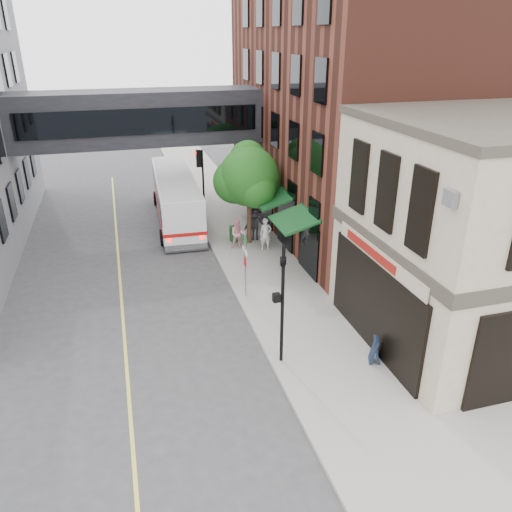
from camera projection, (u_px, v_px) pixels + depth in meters
ground at (289, 401)px, 16.22m from camera, size 120.00×120.00×0.00m
sidewalk_main at (242, 238)px, 28.98m from camera, size 4.00×60.00×0.15m
corner_building at (502, 232)px, 18.49m from camera, size 10.19×8.12×8.45m
brick_building at (369, 107)px, 29.01m from camera, size 13.76×18.00×14.00m
skyway_bridge at (139, 118)px, 28.61m from camera, size 14.00×3.18×3.00m
traffic_signal_near at (282, 291)px, 16.85m from camera, size 0.44×0.22×4.60m
traffic_signal_far at (200, 172)px, 29.84m from camera, size 0.53×0.28×4.50m
street_sign_pole at (245, 260)px, 21.67m from camera, size 0.08×0.75×3.00m
street_tree at (248, 176)px, 26.77m from camera, size 3.80×3.20×5.60m
lane_marking at (120, 284)px, 23.75m from camera, size 0.12×40.00×0.01m
bus at (176, 196)px, 31.19m from camera, size 2.98×10.82×2.88m
pedestrian_a at (266, 234)px, 26.89m from camera, size 0.69×0.50×1.77m
pedestrian_b at (238, 234)px, 27.02m from camera, size 0.93×0.79×1.67m
pedestrian_c at (255, 224)px, 28.11m from camera, size 1.36×0.99×1.88m
newspaper_box at (235, 234)px, 28.09m from camera, size 0.53×0.48×0.92m
sandwich_board at (375, 350)px, 17.77m from camera, size 0.52×0.62×0.94m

